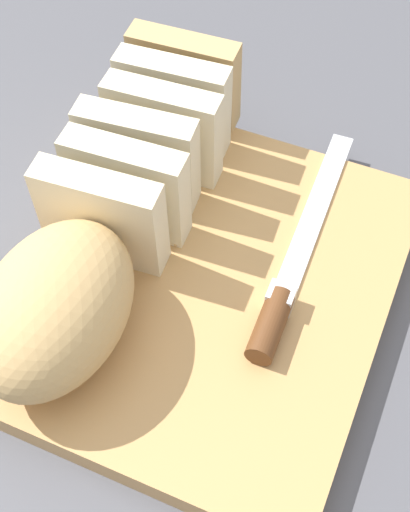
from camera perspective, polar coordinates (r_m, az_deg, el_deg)
The scene contains 7 objects.
ground_plane at distance 0.64m, azimuth 0.00°, elevation -2.89°, with size 3.00×3.00×0.00m, color #4C4C51.
cutting_board at distance 0.63m, azimuth 0.00°, elevation -2.28°, with size 0.36×0.31×0.02m, color tan.
bread_loaf at distance 0.61m, azimuth -7.75°, elevation 2.98°, with size 0.38×0.14×0.10m.
bread_knife at distance 0.61m, azimuth 6.19°, elevation -2.80°, with size 0.27×0.04×0.02m.
crumb_near_knife at distance 0.61m, azimuth -6.28°, elevation -3.37°, with size 0.01×0.01×0.01m, color tan.
crumb_near_loaf at distance 0.64m, azimuth -2.30°, elevation 0.92°, with size 0.00×0.00×0.00m, color tan.
crumb_stray_left at distance 0.63m, azimuth -6.20°, elevation -0.25°, with size 0.01×0.01×0.01m, color tan.
Camera 1 is at (-0.33, -0.15, 0.53)m, focal length 50.87 mm.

